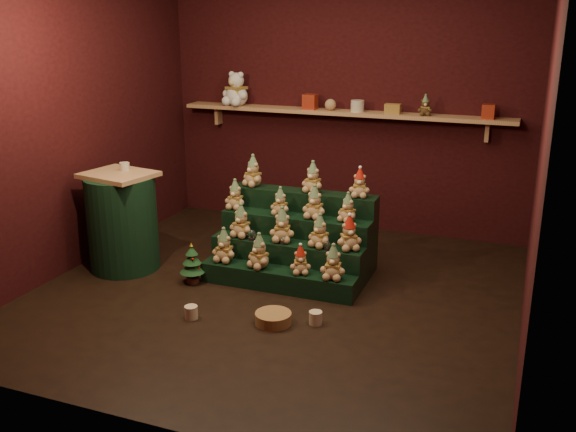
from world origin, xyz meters
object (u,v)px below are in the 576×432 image
at_px(side_table, 122,222).
at_px(mini_christmas_tree, 192,263).
at_px(brown_bear, 425,105).
at_px(snow_globe_a, 252,235).
at_px(wicker_basket, 273,318).
at_px(snow_globe_c, 327,246).
at_px(white_bear, 236,84).
at_px(mug_right, 316,318).
at_px(snow_globe_b, 283,240).
at_px(riser_tier_front, 278,279).
at_px(mug_left, 191,312).

bearing_deg(side_table, mini_christmas_tree, 4.47).
bearing_deg(brown_bear, snow_globe_a, -141.00).
bearing_deg(side_table, wicker_basket, -7.18).
relative_size(snow_globe_c, wicker_basket, 0.28).
bearing_deg(wicker_basket, white_bear, 120.67).
bearing_deg(mug_right, side_table, 167.47).
bearing_deg(wicker_basket, snow_globe_c, 77.00).
bearing_deg(snow_globe_b, mug_right, -51.64).
xyz_separation_m(riser_tier_front, brown_bear, (0.90, 1.76, 1.33)).
xyz_separation_m(mug_left, wicker_basket, (0.64, 0.15, -0.01)).
relative_size(mug_left, mug_right, 1.01).
relative_size(snow_globe_a, snow_globe_c, 1.18).
xyz_separation_m(riser_tier_front, white_bear, (-1.20, 1.76, 1.47)).
bearing_deg(mini_christmas_tree, brown_bear, 48.94).
bearing_deg(mini_christmas_tree, white_bear, 102.95).
bearing_deg(mini_christmas_tree, snow_globe_c, 14.66).
distance_m(riser_tier_front, mug_left, 0.89).
bearing_deg(brown_bear, riser_tier_front, -130.93).
xyz_separation_m(snow_globe_a, brown_bear, (1.21, 1.60, 1.01)).
xyz_separation_m(snow_globe_c, white_bear, (-1.60, 1.60, 1.15)).
relative_size(snow_globe_a, mug_right, 0.91).
distance_m(snow_globe_c, mug_right, 0.77).
relative_size(snow_globe_c, brown_bear, 0.39).
height_order(mini_christmas_tree, brown_bear, brown_bear).
distance_m(snow_globe_c, brown_bear, 1.96).
bearing_deg(mug_right, snow_globe_b, 128.36).
height_order(side_table, brown_bear, brown_bear).
bearing_deg(mini_christmas_tree, wicker_basket, -26.24).
xyz_separation_m(side_table, brown_bear, (2.43, 1.82, 0.96)).
xyz_separation_m(riser_tier_front, mug_right, (0.52, -0.51, -0.04)).
relative_size(snow_globe_a, white_bear, 0.20).
distance_m(mini_christmas_tree, wicker_basket, 1.10).
height_order(snow_globe_b, white_bear, white_bear).
bearing_deg(side_table, mug_right, -1.73).
bearing_deg(snow_globe_c, brown_bear, 72.62).
relative_size(snow_globe_c, white_bear, 0.17).
distance_m(snow_globe_c, side_table, 1.94).
height_order(side_table, mug_right, side_table).
distance_m(snow_globe_c, wicker_basket, 0.88).
height_order(wicker_basket, brown_bear, brown_bear).
height_order(mug_left, mug_right, same).
bearing_deg(snow_globe_a, mini_christmas_tree, -146.11).
xyz_separation_m(snow_globe_a, side_table, (-1.22, -0.22, 0.05)).
bearing_deg(mug_right, snow_globe_a, 141.07).
xyz_separation_m(riser_tier_front, side_table, (-1.53, -0.06, 0.37)).
relative_size(riser_tier_front, mini_christmas_tree, 3.70).
relative_size(snow_globe_a, side_table, 0.10).
height_order(snow_globe_a, wicker_basket, snow_globe_a).
relative_size(side_table, mug_left, 8.85).
bearing_deg(snow_globe_b, white_bear, 126.62).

